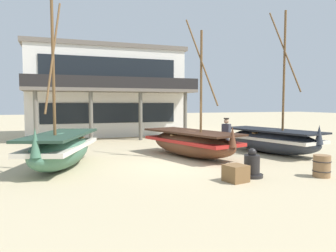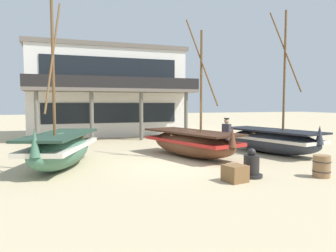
# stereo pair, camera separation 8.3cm
# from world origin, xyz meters

# --- Properties ---
(ground_plane) EXTENTS (120.00, 120.00, 0.00)m
(ground_plane) POSITION_xyz_m (0.00, 0.00, 0.00)
(ground_plane) COLOR tan
(fishing_boat_near_left) EXTENTS (3.09, 5.22, 5.96)m
(fishing_boat_near_left) POSITION_xyz_m (1.21, 1.36, 0.63)
(fishing_boat_near_left) COLOR brown
(fishing_boat_near_left) RESTS_ON ground
(fishing_boat_centre_large) EXTENTS (2.83, 5.17, 6.50)m
(fishing_boat_centre_large) POSITION_xyz_m (5.15, 1.00, 0.63)
(fishing_boat_centre_large) COLOR #2D333D
(fishing_boat_centre_large) RESTS_ON ground
(fishing_boat_far_right) EXTENTS (3.02, 4.86, 6.16)m
(fishing_boat_far_right) POSITION_xyz_m (-4.20, 0.77, 0.70)
(fishing_boat_far_right) COLOR #427056
(fishing_boat_far_right) RESTS_ON ground
(fisherman_by_hull) EXTENTS (0.36, 0.42, 1.68)m
(fisherman_by_hull) POSITION_xyz_m (2.79, 1.11, 0.83)
(fisherman_by_hull) COLOR #33333D
(fisherman_by_hull) RESTS_ON ground
(capstan_winch) EXTENTS (0.70, 0.70, 0.92)m
(capstan_winch) POSITION_xyz_m (1.47, -2.79, 0.36)
(capstan_winch) COLOR black
(capstan_winch) RESTS_ON ground
(wooden_barrel) EXTENTS (0.56, 0.56, 0.70)m
(wooden_barrel) POSITION_xyz_m (3.55, -3.52, 0.35)
(wooden_barrel) COLOR olive
(wooden_barrel) RESTS_ON ground
(cargo_crate) EXTENTS (0.71, 0.71, 0.50)m
(cargo_crate) POSITION_xyz_m (0.68, -3.12, 0.25)
(cargo_crate) COLOR brown
(cargo_crate) RESTS_ON ground
(harbor_building_main) EXTENTS (11.16, 7.50, 6.41)m
(harbor_building_main) POSITION_xyz_m (-0.83, 12.64, 3.21)
(harbor_building_main) COLOR white
(harbor_building_main) RESTS_ON ground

